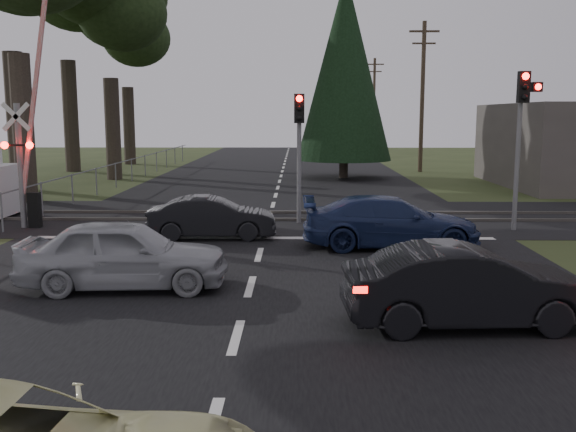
{
  "coord_description": "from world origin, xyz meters",
  "views": [
    {
      "loc": [
        0.96,
        -9.6,
        3.44
      ],
      "look_at": [
        0.75,
        4.0,
        1.3
      ],
      "focal_mm": 40.0,
      "sensor_mm": 36.0,
      "label": 1
    }
  ],
  "objects_px": {
    "traffic_signal_center": "(299,136)",
    "dark_hatchback": "(468,287)",
    "crossing_signal": "(27,161)",
    "dark_car_far": "(212,218)",
    "traffic_signal_right": "(523,120)",
    "silver_car": "(124,254)",
    "utility_pole_mid": "(422,94)",
    "blue_sedan": "(391,222)",
    "utility_pole_far": "(374,102)"
  },
  "relations": [
    {
      "from": "crossing_signal",
      "to": "utility_pole_mid",
      "type": "xyz_separation_m",
      "value": [
        15.77,
        20.21,
        2.67
      ]
    },
    {
      "from": "utility_pole_far",
      "to": "silver_car",
      "type": "bearing_deg",
      "value": -101.91
    },
    {
      "from": "dark_car_far",
      "to": "utility_pole_mid",
      "type": "bearing_deg",
      "value": -28.5
    },
    {
      "from": "traffic_signal_center",
      "to": "dark_hatchback",
      "type": "height_order",
      "value": "traffic_signal_center"
    },
    {
      "from": "dark_hatchback",
      "to": "dark_car_far",
      "type": "relative_size",
      "value": 1.14
    },
    {
      "from": "crossing_signal",
      "to": "dark_hatchback",
      "type": "bearing_deg",
      "value": -39.83
    },
    {
      "from": "utility_pole_mid",
      "to": "traffic_signal_center",
      "type": "bearing_deg",
      "value": -111.21
    },
    {
      "from": "utility_pole_far",
      "to": "silver_car",
      "type": "xyz_separation_m",
      "value": [
        -11.0,
        -52.15,
        -4.03
      ]
    },
    {
      "from": "dark_car_far",
      "to": "traffic_signal_center",
      "type": "bearing_deg",
      "value": -48.44
    },
    {
      "from": "dark_car_far",
      "to": "utility_pole_far",
      "type": "bearing_deg",
      "value": -15.98
    },
    {
      "from": "utility_pole_far",
      "to": "crossing_signal",
      "type": "bearing_deg",
      "value": -109.23
    },
    {
      "from": "traffic_signal_right",
      "to": "utility_pole_far",
      "type": "bearing_deg",
      "value": 88.8
    },
    {
      "from": "utility_pole_far",
      "to": "blue_sedan",
      "type": "bearing_deg",
      "value": -96.07
    },
    {
      "from": "utility_pole_mid",
      "to": "blue_sedan",
      "type": "height_order",
      "value": "utility_pole_mid"
    },
    {
      "from": "crossing_signal",
      "to": "utility_pole_far",
      "type": "distance_m",
      "value": 47.96
    },
    {
      "from": "traffic_signal_center",
      "to": "silver_car",
      "type": "relative_size",
      "value": 1.0
    },
    {
      "from": "dark_hatchback",
      "to": "dark_car_far",
      "type": "bearing_deg",
      "value": 30.98
    },
    {
      "from": "blue_sedan",
      "to": "dark_car_far",
      "type": "relative_size",
      "value": 1.29
    },
    {
      "from": "crossing_signal",
      "to": "dark_car_far",
      "type": "distance_m",
      "value": 6.21
    },
    {
      "from": "dark_hatchback",
      "to": "blue_sedan",
      "type": "height_order",
      "value": "blue_sedan"
    },
    {
      "from": "crossing_signal",
      "to": "dark_hatchback",
      "type": "distance_m",
      "value": 14.42
    },
    {
      "from": "traffic_signal_right",
      "to": "silver_car",
      "type": "bearing_deg",
      "value": -146.6
    },
    {
      "from": "crossing_signal",
      "to": "utility_pole_far",
      "type": "xyz_separation_m",
      "value": [
        15.77,
        45.21,
        2.67
      ]
    },
    {
      "from": "traffic_signal_right",
      "to": "traffic_signal_center",
      "type": "distance_m",
      "value": 6.68
    },
    {
      "from": "utility_pole_mid",
      "to": "utility_pole_far",
      "type": "relative_size",
      "value": 1.0
    },
    {
      "from": "utility_pole_far",
      "to": "dark_hatchback",
      "type": "distance_m",
      "value": 54.76
    },
    {
      "from": "traffic_signal_center",
      "to": "dark_hatchback",
      "type": "distance_m",
      "value": 10.67
    },
    {
      "from": "traffic_signal_center",
      "to": "dark_car_far",
      "type": "relative_size",
      "value": 1.15
    },
    {
      "from": "blue_sedan",
      "to": "dark_car_far",
      "type": "bearing_deg",
      "value": 76.0
    },
    {
      "from": "dark_hatchback",
      "to": "traffic_signal_right",
      "type": "bearing_deg",
      "value": -26.65
    },
    {
      "from": "utility_pole_mid",
      "to": "blue_sedan",
      "type": "distance_m",
      "value": 23.91
    },
    {
      "from": "dark_car_far",
      "to": "traffic_signal_right",
      "type": "bearing_deg",
      "value": -85.76
    },
    {
      "from": "crossing_signal",
      "to": "utility_pole_far",
      "type": "bearing_deg",
      "value": 70.77
    },
    {
      "from": "silver_car",
      "to": "traffic_signal_right",
      "type": "bearing_deg",
      "value": -60.06
    },
    {
      "from": "utility_pole_mid",
      "to": "blue_sedan",
      "type": "xyz_separation_m",
      "value": [
        -5.1,
        -23.0,
        -4.05
      ]
    },
    {
      "from": "silver_car",
      "to": "utility_pole_mid",
      "type": "bearing_deg",
      "value": -25.52
    },
    {
      "from": "dark_hatchback",
      "to": "silver_car",
      "type": "xyz_separation_m",
      "value": [
        -6.25,
        2.26,
        0.03
      ]
    },
    {
      "from": "crossing_signal",
      "to": "blue_sedan",
      "type": "distance_m",
      "value": 11.12
    },
    {
      "from": "traffic_signal_right",
      "to": "silver_car",
      "type": "xyz_separation_m",
      "value": [
        -10.05,
        -6.63,
        -2.61
      ]
    },
    {
      "from": "utility_pole_far",
      "to": "dark_car_far",
      "type": "xyz_separation_m",
      "value": [
        -9.96,
        -46.83,
        -4.14
      ]
    },
    {
      "from": "dark_hatchback",
      "to": "dark_car_far",
      "type": "distance_m",
      "value": 9.2
    },
    {
      "from": "traffic_signal_center",
      "to": "silver_car",
      "type": "xyz_separation_m",
      "value": [
        -3.5,
        -7.83,
        -2.11
      ]
    },
    {
      "from": "crossing_signal",
      "to": "dark_car_far",
      "type": "height_order",
      "value": "crossing_signal"
    },
    {
      "from": "dark_car_far",
      "to": "crossing_signal",
      "type": "bearing_deg",
      "value": 70.53
    },
    {
      "from": "traffic_signal_right",
      "to": "dark_car_far",
      "type": "height_order",
      "value": "traffic_signal_right"
    },
    {
      "from": "blue_sedan",
      "to": "dark_car_far",
      "type": "height_order",
      "value": "blue_sedan"
    },
    {
      "from": "traffic_signal_center",
      "to": "utility_pole_far",
      "type": "xyz_separation_m",
      "value": [
        7.5,
        44.32,
        1.92
      ]
    },
    {
      "from": "crossing_signal",
      "to": "silver_car",
      "type": "relative_size",
      "value": 1.7
    },
    {
      "from": "traffic_signal_center",
      "to": "traffic_signal_right",
      "type": "bearing_deg",
      "value": -10.41
    },
    {
      "from": "traffic_signal_center",
      "to": "utility_pole_mid",
      "type": "distance_m",
      "value": 20.82
    }
  ]
}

